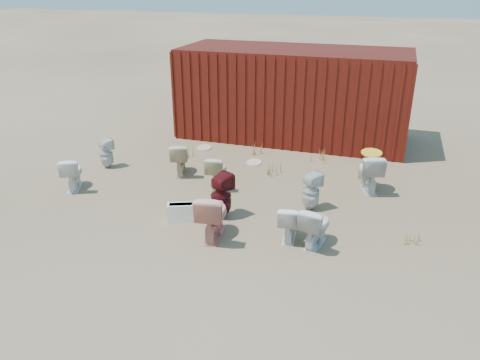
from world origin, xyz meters
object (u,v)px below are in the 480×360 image
(toilet_front_e, at_px, (315,226))
(toilet_back_yellowlid, at_px, (369,172))
(toilet_front_c, at_px, (289,222))
(loose_tank, at_px, (181,213))
(toilet_front_maroon, at_px, (221,196))
(toilet_back_e, at_px, (311,191))
(toilet_back_beige_left, at_px, (180,158))
(toilet_front_pink, at_px, (213,215))
(toilet_back_a, at_px, (106,153))
(toilet_back_beige_right, at_px, (217,171))
(toilet_front_a, at_px, (72,173))
(shipping_container, at_px, (293,94))

(toilet_front_e, relative_size, toilet_back_yellowlid, 0.87)
(toilet_front_c, xyz_separation_m, loose_tank, (-2.00, -0.00, -0.15))
(toilet_front_c, relative_size, toilet_front_maroon, 0.77)
(toilet_front_e, relative_size, toilet_back_e, 0.95)
(toilet_front_e, bearing_deg, toilet_back_beige_left, -20.01)
(toilet_front_pink, bearing_deg, loose_tank, -32.59)
(toilet_front_e, distance_m, toilet_back_e, 1.33)
(toilet_front_pink, distance_m, toilet_back_beige_left, 2.97)
(toilet_back_a, distance_m, toilet_back_yellowlid, 5.95)
(toilet_back_a, distance_m, toilet_back_e, 4.97)
(toilet_front_c, xyz_separation_m, toilet_back_yellowlid, (1.13, 2.47, 0.08))
(toilet_back_beige_right, bearing_deg, toilet_back_a, -11.54)
(toilet_front_maroon, xyz_separation_m, toilet_back_beige_right, (-0.57, 1.27, -0.07))
(toilet_front_e, height_order, toilet_back_beige_right, toilet_front_e)
(toilet_front_a, distance_m, toilet_back_a, 1.26)
(shipping_container, bearing_deg, toilet_front_maroon, -92.12)
(toilet_back_a, distance_m, loose_tank, 3.36)
(toilet_back_e, xyz_separation_m, loose_tank, (-2.14, -1.23, -0.20))
(toilet_front_pink, xyz_separation_m, toilet_back_e, (1.39, 1.57, -0.05))
(toilet_front_maroon, distance_m, loose_tank, 0.78)
(toilet_front_a, relative_size, toilet_back_e, 0.93)
(toilet_back_beige_left, bearing_deg, toilet_front_e, 127.52)
(toilet_back_beige_left, bearing_deg, toilet_front_a, 18.11)
(toilet_front_e, distance_m, toilet_back_beige_right, 2.95)
(toilet_front_c, bearing_deg, toilet_back_beige_left, -42.04)
(toilet_front_a, xyz_separation_m, toilet_front_pink, (3.53, -0.96, 0.07))
(toilet_front_e, distance_m, toilet_back_a, 5.58)
(toilet_front_pink, xyz_separation_m, toilet_back_beige_left, (-1.73, 2.41, -0.05))
(toilet_front_e, bearing_deg, toilet_back_a, -8.52)
(toilet_back_a, xyz_separation_m, toilet_back_beige_left, (1.80, 0.19, 0.02))
(toilet_front_a, bearing_deg, loose_tank, 142.08)
(toilet_back_yellowlid, distance_m, toilet_back_e, 1.59)
(toilet_back_beige_right, height_order, toilet_back_yellowlid, toilet_back_yellowlid)
(toilet_front_e, bearing_deg, toilet_front_c, 3.97)
(toilet_back_beige_left, xyz_separation_m, toilet_back_e, (3.12, -0.84, 0.01))
(toilet_front_e, height_order, toilet_back_a, toilet_front_e)
(shipping_container, xyz_separation_m, toilet_back_e, (1.32, -4.30, -0.82))
(loose_tank, bearing_deg, toilet_front_maroon, 9.55)
(toilet_front_maroon, height_order, toilet_back_a, toilet_front_maroon)
(toilet_back_a, bearing_deg, toilet_front_c, -174.29)
(toilet_front_maroon, bearing_deg, loose_tank, 56.84)
(toilet_front_pink, relative_size, toilet_back_beige_right, 1.20)
(toilet_back_yellowlid, relative_size, toilet_back_e, 1.10)
(toilet_front_a, xyz_separation_m, toilet_back_yellowlid, (5.92, 1.85, 0.06))
(toilet_front_e, xyz_separation_m, toilet_back_beige_left, (-3.44, 2.13, 0.01))
(toilet_back_a, bearing_deg, toilet_back_beige_left, -146.81)
(loose_tank, bearing_deg, toilet_front_e, -24.06)
(toilet_back_beige_left, xyz_separation_m, toilet_back_beige_right, (1.04, -0.41, -0.02))
(toilet_front_maroon, height_order, toilet_back_yellowlid, toilet_front_maroon)
(toilet_back_beige_left, height_order, loose_tank, toilet_back_beige_left)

